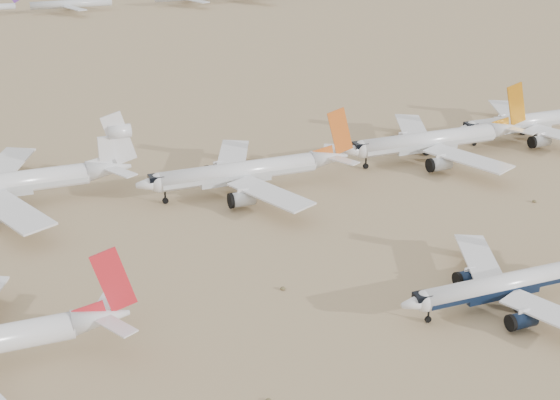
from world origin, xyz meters
name	(u,v)px	position (x,y,z in m)	size (l,w,h in m)	color
ground	(470,297)	(0.00, 0.00, 0.00)	(7000.00, 7000.00, 0.00)	#8E7553
main_airliner	(514,283)	(5.42, -4.71, 4.15)	(42.75, 41.75, 15.09)	white
row2_navy_widebody	(533,121)	(67.07, 69.49, 4.83)	(48.60, 47.52, 17.29)	white
row2_gold_tail	(436,140)	(32.20, 64.33, 5.15)	(51.72, 50.58, 18.41)	white
row2_orange_tail	(248,171)	(-21.10, 60.93, 5.08)	(50.74, 49.63, 18.10)	white
row2_white_trijet	(8,183)	(-74.06, 71.76, 5.71)	(55.69, 54.42, 19.73)	white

